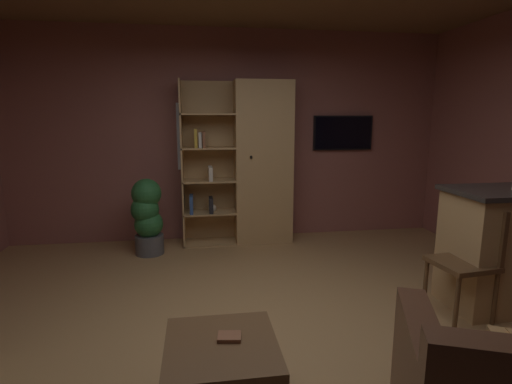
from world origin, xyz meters
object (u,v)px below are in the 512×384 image
(coffee_table, at_px, (222,359))
(dining_chair, at_px, (471,255))
(potted_floor_plant, at_px, (147,215))
(wall_mounted_tv, at_px, (343,133))
(bookshelf_cabinet, at_px, (255,164))
(table_book_0, at_px, (229,337))

(coffee_table, height_order, dining_chair, dining_chair)
(potted_floor_plant, distance_m, wall_mounted_tv, 2.80)
(bookshelf_cabinet, relative_size, potted_floor_plant, 2.27)
(bookshelf_cabinet, distance_m, coffee_table, 3.25)
(bookshelf_cabinet, height_order, wall_mounted_tv, bookshelf_cabinet)
(coffee_table, height_order, table_book_0, table_book_0)
(table_book_0, bearing_deg, bookshelf_cabinet, 78.96)
(table_book_0, bearing_deg, dining_chair, 21.85)
(bookshelf_cabinet, height_order, coffee_table, bookshelf_cabinet)
(potted_floor_plant, bearing_deg, table_book_0, -74.85)
(bookshelf_cabinet, relative_size, table_book_0, 16.69)
(bookshelf_cabinet, relative_size, wall_mounted_tv, 2.52)
(bookshelf_cabinet, distance_m, potted_floor_plant, 1.49)
(coffee_table, relative_size, dining_chair, 0.67)
(bookshelf_cabinet, height_order, potted_floor_plant, bookshelf_cabinet)
(table_book_0, height_order, dining_chair, dining_chair)
(coffee_table, relative_size, wall_mounted_tv, 0.75)
(bookshelf_cabinet, xyz_separation_m, coffee_table, (-0.65, -3.11, -0.67))
(coffee_table, distance_m, potted_floor_plant, 2.89)
(potted_floor_plant, bearing_deg, bookshelf_cabinet, 13.06)
(dining_chair, relative_size, potted_floor_plant, 1.01)
(wall_mounted_tv, bearing_deg, bookshelf_cabinet, -170.35)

